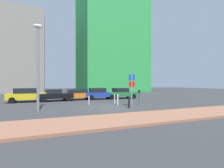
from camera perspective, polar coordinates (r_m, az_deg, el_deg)
ground_plane at (r=14.61m, az=-1.57°, el=-8.08°), size 120.00×120.00×0.00m
sidewalk_brick at (r=10.01m, az=8.84°, el=-11.54°), size 40.00×3.15×0.14m
parked_car_yellow at (r=21.12m, az=-27.14°, el=-3.31°), size 4.27×2.05×1.57m
parked_car_black at (r=20.94m, az=-18.99°, el=-3.57°), size 4.09×2.08×1.42m
parked_car_orange at (r=21.66m, az=-11.84°, el=-3.40°), size 4.36×2.17×1.38m
parked_car_blue at (r=22.14m, az=-4.37°, el=-3.24°), size 4.11×2.19×1.50m
parked_car_green at (r=23.19m, az=3.28°, el=-3.13°), size 4.05×2.06×1.46m
parking_sign_post at (r=15.15m, az=6.82°, el=-0.70°), size 0.59×0.15×2.96m
parking_meter at (r=16.44m, az=9.34°, el=-3.85°), size 0.18×0.14×1.46m
street_lamp at (r=13.98m, az=-24.12°, el=7.67°), size 0.70×0.36×6.63m
traffic_bollard_near at (r=14.28m, az=5.85°, el=-6.54°), size 0.17×0.17×0.85m
traffic_bollard_mid at (r=16.63m, az=-7.94°, el=-5.56°), size 0.13×0.13×0.87m
traffic_bollard_far at (r=16.74m, az=0.89°, el=-5.17°), size 0.12×0.12×1.07m
traffic_bollard_edge at (r=16.20m, az=1.95°, el=-5.38°), size 0.17×0.17×1.06m
building_colorful_midrise at (r=48.35m, az=-0.71°, el=15.11°), size 16.62×15.81×29.06m
building_under_construction at (r=45.31m, az=-29.62°, el=9.33°), size 11.58×10.84×18.61m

